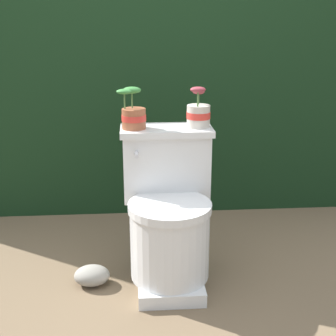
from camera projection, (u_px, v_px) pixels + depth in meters
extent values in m
plane|color=brown|center=(152.00, 282.00, 2.22)|extent=(12.00, 12.00, 0.00)
cube|color=black|center=(143.00, 78.00, 3.09)|extent=(2.80, 0.74, 1.61)
cube|color=silver|center=(170.00, 280.00, 2.17)|extent=(0.29, 0.37, 0.06)
cylinder|color=silver|center=(170.00, 243.00, 2.11)|extent=(0.36, 0.36, 0.32)
cylinder|color=silver|center=(170.00, 207.00, 2.05)|extent=(0.37, 0.37, 0.04)
cube|color=silver|center=(166.00, 166.00, 2.23)|extent=(0.40, 0.19, 0.32)
cube|color=silver|center=(166.00, 131.00, 2.17)|extent=(0.43, 0.21, 0.03)
cylinder|color=silver|center=(137.00, 155.00, 2.07)|extent=(0.02, 0.05, 0.02)
cylinder|color=#9E5638|center=(134.00, 119.00, 2.13)|extent=(0.11, 0.11, 0.09)
cylinder|color=red|center=(134.00, 118.00, 2.13)|extent=(0.11, 0.11, 0.03)
cylinder|color=#332319|center=(134.00, 110.00, 2.12)|extent=(0.10, 0.10, 0.01)
cylinder|color=#4C753D|center=(132.00, 100.00, 2.12)|extent=(0.01, 0.01, 0.07)
ellipsoid|color=#387F38|center=(132.00, 90.00, 2.11)|extent=(0.08, 0.06, 0.03)
cylinder|color=#4C753D|center=(125.00, 101.00, 2.10)|extent=(0.01, 0.01, 0.07)
ellipsoid|color=#387F38|center=(124.00, 92.00, 2.09)|extent=(0.07, 0.05, 0.02)
cylinder|color=beige|center=(198.00, 116.00, 2.16)|extent=(0.11, 0.11, 0.10)
cylinder|color=red|center=(198.00, 115.00, 2.16)|extent=(0.11, 0.11, 0.03)
cylinder|color=#332319|center=(199.00, 107.00, 2.15)|extent=(0.10, 0.10, 0.01)
cylinder|color=#4C753D|center=(198.00, 99.00, 2.10)|extent=(0.01, 0.01, 0.07)
ellipsoid|color=#93333D|center=(198.00, 90.00, 2.09)|extent=(0.07, 0.05, 0.03)
cylinder|color=#4C753D|center=(199.00, 99.00, 2.16)|extent=(0.01, 0.01, 0.05)
ellipsoid|color=#93333D|center=(199.00, 92.00, 2.15)|extent=(0.06, 0.04, 0.03)
ellipsoid|color=gray|center=(92.00, 276.00, 2.18)|extent=(0.17, 0.13, 0.09)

